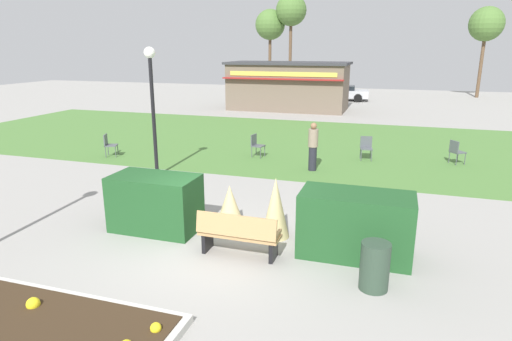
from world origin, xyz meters
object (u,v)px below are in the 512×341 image
Objects in this scene: food_kiosk at (288,86)px; tree_left_bg at (270,25)px; person_strolling at (313,146)px; tree_center_bg at (291,11)px; parked_car_west_slot at (280,91)px; lamppost_mid at (152,97)px; cafe_chair_east at (256,144)px; trash_bin at (375,266)px; parked_car_center_slot at (341,92)px; tree_right_bg at (486,25)px; cafe_chair_north at (109,143)px; park_bench at (238,234)px; cafe_chair_center at (366,146)px; cafe_chair_west at (456,150)px.

food_kiosk is 1.07× the size of tree_left_bg.
food_kiosk is at bearing -30.33° from person_strolling.
parked_car_west_slot is at bearing -85.85° from tree_center_bg.
lamppost_mid reaches higher than cafe_chair_east.
tree_left_bg is (-11.79, 34.47, 5.73)m from trash_bin.
cafe_chair_east is 20.32m from parked_car_center_slot.
tree_right_bg reaches higher than lamppost_mid.
person_strolling is at bearing -73.22° from food_kiosk.
tree_center_bg is at bearing -32.00° from person_strolling.
tree_right_bg is (10.90, 5.79, 5.33)m from parked_car_center_slot.
tree_right_bg is (9.22, 27.39, 5.12)m from person_strolling.
tree_center_bg is (2.11, -0.46, 1.17)m from tree_left_bg.
parked_car_center_slot is 9.99m from tree_center_bg.
cafe_chair_north is 0.53× the size of person_strolling.
park_bench is 1.91× the size of cafe_chair_center.
lamppost_mid is at bearing 144.77° from trash_bin.
cafe_chair_center is (-3.20, -0.28, 0.00)m from cafe_chair_west.
park_bench is at bearing 170.25° from trash_bin.
trash_bin is 0.52× the size of person_strolling.
parked_car_center_slot is 0.58× the size of tree_right_bg.
park_bench is 35.64m from tree_left_bg.
person_strolling reaches higher than trash_bin.
tree_center_bg is (-0.36, 4.97, 6.70)m from parked_car_west_slot.
cafe_chair_center is 10.03m from cafe_chair_north.
cafe_chair_north is (-10.53, 7.02, 0.09)m from trash_bin.
cafe_chair_north is at bearing -102.68° from food_kiosk.
trash_bin is at bearing -100.92° from tree_right_bg.
lamppost_mid reaches higher than food_kiosk.
person_strolling is at bearing 88.09° from park_bench.
lamppost_mid is at bearing 67.69° from person_strolling.
person_strolling is at bearing -27.48° from cafe_chair_east.
lamppost_mid is 2.48× the size of person_strolling.
tree_left_bg reaches higher than cafe_chair_center.
cafe_chair_east and cafe_chair_center have the same top height.
tree_right_bg is at bearing 65.86° from cafe_chair_east.
park_bench is at bearing -40.03° from cafe_chair_north.
parked_car_center_slot is at bearing 66.35° from food_kiosk.
park_bench is 1.91× the size of cafe_chair_west.
cafe_chair_east is at bearing 119.69° from trash_bin.
tree_right_bg reaches higher than cafe_chair_north.
person_strolling reaches higher than park_bench.
cafe_chair_center is at bearing 94.94° from trash_bin.
park_bench is 0.21× the size of food_kiosk.
tree_center_bg is at bearing 94.60° from lamppost_mid.
parked_car_west_slot is at bearing -160.15° from tree_right_bg.
person_strolling is (4.86, 2.25, -1.78)m from lamppost_mid.
cafe_chair_center is (1.90, 9.12, 0.05)m from park_bench.
tree_center_bg reaches higher than cafe_chair_center.
tree_left_bg is at bearing 167.60° from tree_center_bg.
tree_right_bg is at bearing 2.87° from tree_center_bg.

